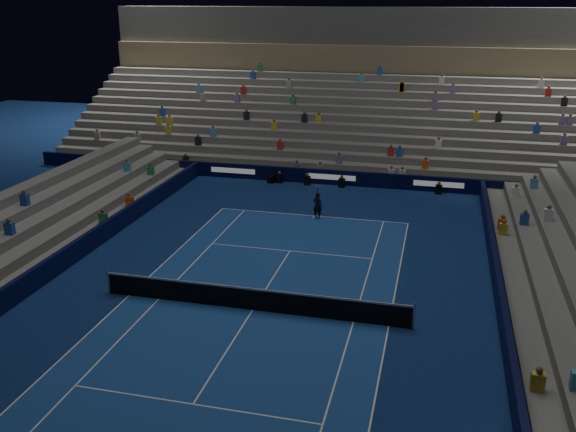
{
  "coord_description": "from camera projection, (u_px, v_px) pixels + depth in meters",
  "views": [
    {
      "loc": [
        6.8,
        -21.64,
        12.01
      ],
      "look_at": [
        0.0,
        6.0,
        2.0
      ],
      "focal_mm": 39.0,
      "sensor_mm": 36.0,
      "label": 1
    }
  ],
  "objects": [
    {
      "name": "ground",
      "position": [
        253.0,
        310.0,
        25.34
      ],
      "size": [
        90.0,
        90.0,
        0.0
      ],
      "primitive_type": "plane",
      "color": "navy",
      "rests_on": "ground"
    },
    {
      "name": "court_surface",
      "position": [
        253.0,
        310.0,
        25.34
      ],
      "size": [
        10.97,
        23.77,
        0.01
      ],
      "primitive_type": "cube",
      "color": "navy",
      "rests_on": "ground"
    },
    {
      "name": "grandstand_main",
      "position": [
        354.0,
        111.0,
        49.78
      ],
      "size": [
        44.0,
        15.2,
        11.2
      ],
      "color": "#63625E",
      "rests_on": "ground"
    },
    {
      "name": "sponsor_barrier_west",
      "position": [
        41.0,
        275.0,
        27.36
      ],
      "size": [
        0.25,
        37.0,
        1.0
      ],
      "primitive_type": "cube",
      "color": "black",
      "rests_on": "ground"
    },
    {
      "name": "sponsor_barrier_far",
      "position": [
        332.0,
        177.0,
        42.12
      ],
      "size": [
        44.0,
        0.25,
        1.0
      ],
      "primitive_type": "cube",
      "color": "black",
      "rests_on": "ground"
    },
    {
      "name": "tennis_player",
      "position": [
        317.0,
        205.0,
        35.59
      ],
      "size": [
        0.61,
        0.45,
        1.54
      ],
      "primitive_type": "imported",
      "rotation": [
        0.0,
        0.0,
        2.99
      ],
      "color": "black",
      "rests_on": "ground"
    },
    {
      "name": "tennis_net",
      "position": [
        252.0,
        299.0,
        25.18
      ],
      "size": [
        12.9,
        0.1,
        1.1
      ],
      "color": "#B2B2B7",
      "rests_on": "ground"
    },
    {
      "name": "sponsor_barrier_east",
      "position": [
        505.0,
        328.0,
        22.99
      ],
      "size": [
        0.25,
        37.0,
        1.0
      ],
      "primitive_type": "cube",
      "color": "black",
      "rests_on": "ground"
    },
    {
      "name": "broadcast_camera",
      "position": [
        272.0,
        178.0,
        42.59
      ],
      "size": [
        0.56,
        0.94,
        0.57
      ],
      "color": "black",
      "rests_on": "ground"
    }
  ]
}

